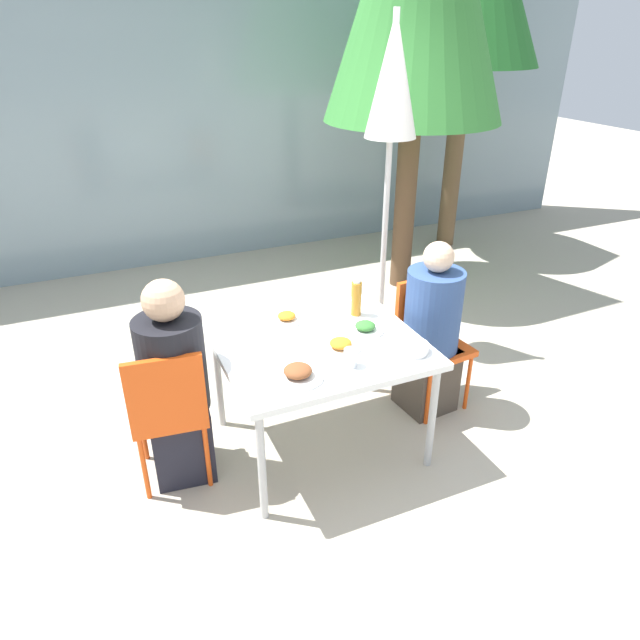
% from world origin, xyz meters
% --- Properties ---
extents(ground_plane, '(24.00, 24.00, 0.00)m').
position_xyz_m(ground_plane, '(0.00, 0.00, 0.00)').
color(ground_plane, '#B2A893').
extents(building_facade, '(10.00, 0.20, 3.00)m').
position_xyz_m(building_facade, '(0.00, 3.59, 1.50)').
color(building_facade, gray).
rests_on(building_facade, ground).
extents(dining_table, '(1.15, 0.99, 0.73)m').
position_xyz_m(dining_table, '(0.00, 0.00, 0.67)').
color(dining_table, white).
rests_on(dining_table, ground).
extents(chair_left, '(0.44, 0.44, 0.88)m').
position_xyz_m(chair_left, '(-0.88, 0.02, 0.52)').
color(chair_left, '#E54C14').
rests_on(chair_left, ground).
extents(person_left, '(0.36, 0.36, 1.22)m').
position_xyz_m(person_left, '(-0.82, 0.10, 0.58)').
color(person_left, black).
rests_on(person_left, ground).
extents(chair_right, '(0.44, 0.44, 0.88)m').
position_xyz_m(chair_right, '(0.87, 0.17, 0.52)').
color(chair_right, '#E54C14').
rests_on(chair_right, ground).
extents(person_right, '(0.36, 0.36, 1.19)m').
position_xyz_m(person_right, '(0.82, 0.09, 0.56)').
color(person_right, '#473D33').
rests_on(person_right, ground).
extents(closed_umbrella, '(0.37, 0.37, 2.45)m').
position_xyz_m(closed_umbrella, '(0.97, 0.99, 1.91)').
color(closed_umbrella, '#333333').
rests_on(closed_umbrella, ground).
extents(plate_0, '(0.23, 0.23, 0.06)m').
position_xyz_m(plate_0, '(0.08, -0.11, 0.75)').
color(plate_0, white).
rests_on(plate_0, dining_table).
extents(plate_1, '(0.27, 0.27, 0.07)m').
position_xyz_m(plate_1, '(-0.25, -0.29, 0.75)').
color(plate_1, white).
rests_on(plate_1, dining_table).
extents(plate_2, '(0.20, 0.20, 0.06)m').
position_xyz_m(plate_2, '(-0.08, 0.34, 0.75)').
color(plate_2, white).
rests_on(plate_2, dining_table).
extents(plate_3, '(0.22, 0.22, 0.06)m').
position_xyz_m(plate_3, '(0.30, 0.02, 0.75)').
color(plate_3, white).
rests_on(plate_3, dining_table).
extents(bottle, '(0.06, 0.06, 0.24)m').
position_xyz_m(bottle, '(0.35, 0.24, 0.84)').
color(bottle, '#B7751E').
rests_on(bottle, dining_table).
extents(drinking_cup, '(0.07, 0.07, 0.10)m').
position_xyz_m(drinking_cup, '(0.05, -0.29, 0.78)').
color(drinking_cup, white).
rests_on(drinking_cup, dining_table).
extents(salad_bowl, '(0.18, 0.18, 0.05)m').
position_xyz_m(salad_bowl, '(0.44, -0.29, 0.75)').
color(salad_bowl, white).
rests_on(salad_bowl, dining_table).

